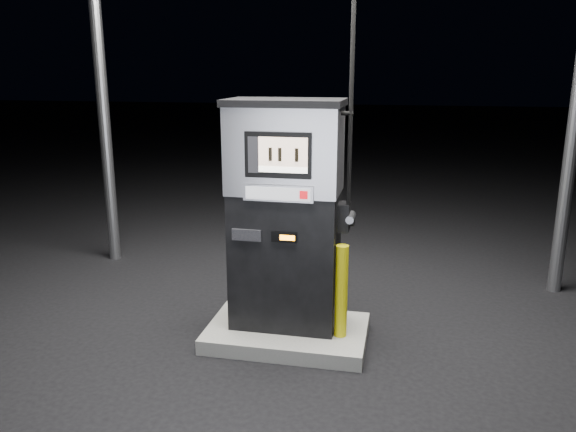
# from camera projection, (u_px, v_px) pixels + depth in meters

# --- Properties ---
(ground) EXTENTS (80.00, 80.00, 0.00)m
(ground) POSITION_uv_depth(u_px,v_px,m) (287.00, 340.00, 5.74)
(ground) COLOR black
(ground) RESTS_ON ground
(pump_island) EXTENTS (1.60, 1.00, 0.15)m
(pump_island) POSITION_uv_depth(u_px,v_px,m) (287.00, 333.00, 5.72)
(pump_island) COLOR slate
(pump_island) RESTS_ON ground
(fuel_dispenser) EXTENTS (1.24, 0.68, 4.70)m
(fuel_dispenser) POSITION_uv_depth(u_px,v_px,m) (286.00, 213.00, 5.51)
(fuel_dispenser) COLOR black
(fuel_dispenser) RESTS_ON pump_island
(bollard_left) EXTENTS (0.16, 0.16, 0.97)m
(bollard_left) POSITION_uv_depth(u_px,v_px,m) (237.00, 274.00, 5.78)
(bollard_left) COLOR #CAC00B
(bollard_left) RESTS_ON pump_island
(bollard_right) EXTENTS (0.16, 0.16, 0.92)m
(bollard_right) POSITION_uv_depth(u_px,v_px,m) (341.00, 291.00, 5.40)
(bollard_right) COLOR #CAC00B
(bollard_right) RESTS_ON pump_island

